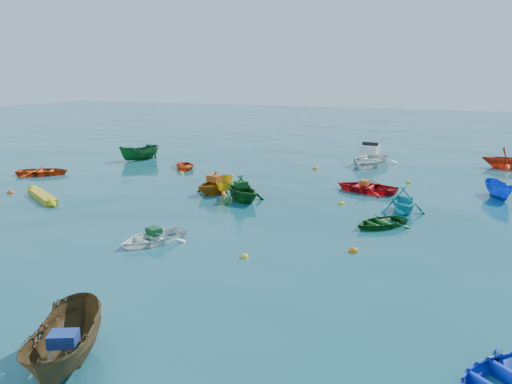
% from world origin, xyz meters
% --- Properties ---
extents(ground, '(160.00, 160.00, 0.00)m').
position_xyz_m(ground, '(0.00, 0.00, 0.00)').
color(ground, '#0A424A').
rests_on(ground, ground).
extents(dinghy_white_near, '(2.84, 3.26, 0.57)m').
position_xyz_m(dinghy_white_near, '(-1.01, -2.85, 0.00)').
color(dinghy_white_near, white).
rests_on(dinghy_white_near, ground).
extents(sampan_brown_mid, '(2.68, 3.62, 1.32)m').
position_xyz_m(sampan_brown_mid, '(2.26, -10.74, 0.00)').
color(sampan_brown_mid, '#513A1D').
rests_on(sampan_brown_mid, ground).
extents(dinghy_orange_w, '(2.69, 2.93, 1.31)m').
position_xyz_m(dinghy_orange_w, '(-2.67, 5.37, 0.00)').
color(dinghy_orange_w, '#C36C12').
rests_on(dinghy_orange_w, ground).
extents(sampan_yellow_mid, '(1.79, 2.63, 0.95)m').
position_xyz_m(sampan_yellow_mid, '(-2.29, 5.92, 0.00)').
color(sampan_yellow_mid, gold).
rests_on(sampan_yellow_mid, ground).
extents(dinghy_green_e, '(3.05, 3.17, 0.54)m').
position_xyz_m(dinghy_green_e, '(6.77, 2.80, 0.00)').
color(dinghy_green_e, '#124E17').
rests_on(dinghy_green_e, ground).
extents(dinghy_cyan_se, '(2.84, 3.04, 1.30)m').
position_xyz_m(dinghy_cyan_se, '(7.33, 5.56, 0.00)').
color(dinghy_cyan_se, '#1CA6B3').
rests_on(dinghy_cyan_se, ground).
extents(dinghy_red_nw, '(3.90, 3.56, 0.66)m').
position_xyz_m(dinghy_red_nw, '(-15.29, 5.48, 0.00)').
color(dinghy_red_nw, '#CD4111').
rests_on(dinghy_red_nw, ground).
extents(dinghy_green_n, '(3.55, 3.45, 1.43)m').
position_xyz_m(dinghy_green_n, '(-0.53, 4.42, 0.00)').
color(dinghy_green_n, '#124D17').
rests_on(dinghy_green_n, ground).
extents(dinghy_red_ne, '(3.76, 2.95, 0.71)m').
position_xyz_m(dinghy_red_ne, '(4.90, 9.13, 0.00)').
color(dinghy_red_ne, red).
rests_on(dinghy_red_ne, ground).
extents(sampan_blue_far, '(1.82, 2.81, 1.02)m').
position_xyz_m(sampan_blue_far, '(11.64, 10.48, 0.00)').
color(sampan_blue_far, blue).
rests_on(sampan_blue_far, ground).
extents(dinghy_red_far, '(3.06, 3.16, 0.53)m').
position_xyz_m(dinghy_red_far, '(-8.01, 11.06, 0.00)').
color(dinghy_red_far, red).
rests_on(dinghy_red_far, ground).
extents(dinghy_orange_far, '(3.03, 2.62, 1.58)m').
position_xyz_m(dinghy_orange_far, '(12.35, 20.03, 0.00)').
color(dinghy_orange_far, red).
rests_on(dinghy_orange_far, ground).
extents(sampan_green_far, '(2.56, 3.44, 1.25)m').
position_xyz_m(sampan_green_far, '(-13.01, 12.78, 0.00)').
color(sampan_green_far, '#13521E').
rests_on(sampan_green_far, ground).
extents(kayak_yellow, '(3.77, 2.51, 0.41)m').
position_xyz_m(kayak_yellow, '(-10.18, 0.58, 0.00)').
color(kayak_yellow, gold).
rests_on(kayak_yellow, ground).
extents(motorboat_white, '(3.97, 5.08, 1.56)m').
position_xyz_m(motorboat_white, '(3.46, 17.50, 0.00)').
color(motorboat_white, white).
rests_on(motorboat_white, ground).
extents(tarp_green_a, '(0.69, 0.61, 0.28)m').
position_xyz_m(tarp_green_a, '(-0.98, -2.75, 0.42)').
color(tarp_green_a, '#11471F').
rests_on(tarp_green_a, dinghy_white_near).
extents(tarp_blue_a, '(0.73, 0.67, 0.29)m').
position_xyz_m(tarp_blue_a, '(2.33, -10.87, 0.80)').
color(tarp_blue_a, navy).
rests_on(tarp_blue_a, sampan_brown_mid).
extents(tarp_orange_a, '(0.83, 0.71, 0.35)m').
position_xyz_m(tarp_orange_a, '(-2.66, 5.41, 0.83)').
color(tarp_orange_a, '#C74E14').
rests_on(tarp_orange_a, dinghy_orange_w).
extents(tarp_green_b, '(0.74, 0.78, 0.30)m').
position_xyz_m(tarp_green_b, '(-0.62, 4.47, 0.86)').
color(tarp_green_b, '#134C17').
rests_on(tarp_green_b, dinghy_green_n).
extents(tarp_orange_b, '(0.51, 0.62, 0.27)m').
position_xyz_m(tarp_orange_b, '(4.80, 9.14, 0.49)').
color(tarp_orange_b, '#B75812').
rests_on(tarp_orange_b, dinghy_red_ne).
extents(buoy_or_a, '(0.38, 0.38, 0.38)m').
position_xyz_m(buoy_or_a, '(-12.93, 0.91, 0.00)').
color(buoy_or_a, '#E0490C').
rests_on(buoy_or_a, ground).
extents(buoy_ye_a, '(0.29, 0.29, 0.29)m').
position_xyz_m(buoy_ye_a, '(2.99, -2.94, 0.00)').
color(buoy_ye_a, yellow).
rests_on(buoy_ye_a, ground).
extents(buoy_or_b, '(0.35, 0.35, 0.35)m').
position_xyz_m(buoy_or_b, '(6.41, -0.78, 0.00)').
color(buoy_or_b, '#D5670B').
rests_on(buoy_or_b, ground).
extents(buoy_ye_b, '(0.30, 0.30, 0.30)m').
position_xyz_m(buoy_ye_b, '(-7.25, 9.41, 0.00)').
color(buoy_ye_b, gold).
rests_on(buoy_ye_b, ground).
extents(buoy_or_c, '(0.29, 0.29, 0.29)m').
position_xyz_m(buoy_or_c, '(-3.83, 9.96, 0.00)').
color(buoy_or_c, orange).
rests_on(buoy_or_c, ground).
extents(buoy_ye_c, '(0.31, 0.31, 0.31)m').
position_xyz_m(buoy_ye_c, '(4.32, 5.80, 0.00)').
color(buoy_ye_c, yellow).
rests_on(buoy_ye_c, ground).
extents(buoy_ye_d, '(0.31, 0.31, 0.31)m').
position_xyz_m(buoy_ye_d, '(-4.46, 7.96, 0.00)').
color(buoy_ye_d, yellow).
rests_on(buoy_ye_d, ground).
extents(buoy_or_e, '(0.36, 0.36, 0.36)m').
position_xyz_m(buoy_or_e, '(0.35, 14.48, 0.00)').
color(buoy_or_e, orange).
rests_on(buoy_or_e, ground).
extents(buoy_ye_e, '(0.32, 0.32, 0.32)m').
position_xyz_m(buoy_ye_e, '(6.82, 12.34, 0.00)').
color(buoy_ye_e, gold).
rests_on(buoy_ye_e, ground).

